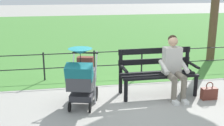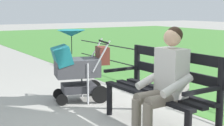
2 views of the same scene
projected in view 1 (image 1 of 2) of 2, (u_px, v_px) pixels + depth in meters
ground_plane at (132, 97)px, 5.99m from camera, size 60.00×60.00×0.00m
grass_lawn at (89, 32)px, 14.34m from camera, size 40.00×16.00×0.01m
park_bench at (157, 70)px, 6.05m from camera, size 1.61×0.62×0.96m
person_on_bench at (174, 65)px, 5.85m from camera, size 0.54×0.74×1.28m
stroller at (82, 77)px, 5.38m from camera, size 0.70×0.97×1.15m
handbag at (209, 93)px, 5.83m from camera, size 0.32×0.14×0.37m
park_fence at (137, 59)px, 7.31m from camera, size 8.61×0.04×0.70m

